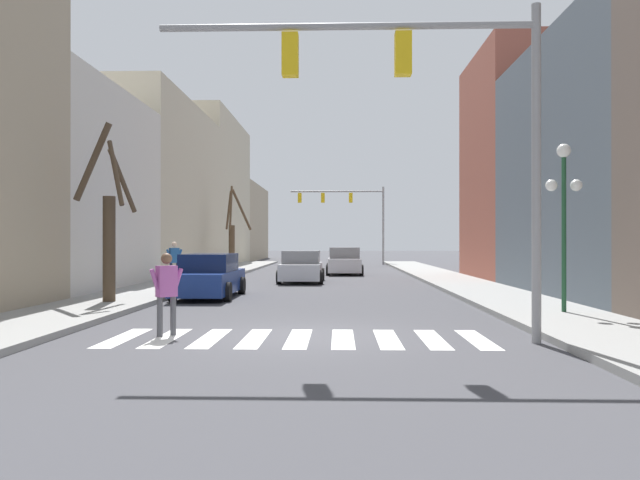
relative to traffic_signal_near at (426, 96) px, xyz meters
name	(u,v)px	position (x,y,z in m)	size (l,w,h in m)	color
ground_plane	(300,336)	(-2.51, 0.78, -4.81)	(240.00, 240.00, 0.00)	#424247
sidewalk_left	(0,331)	(-8.88, 0.78, -4.74)	(2.93, 90.00, 0.15)	gray
sidewalk_right	(609,334)	(3.85, 0.78, -4.74)	(2.93, 90.00, 0.15)	gray
building_row_left	(159,189)	(-13.34, 27.82, 0.55)	(6.00, 69.08, 12.70)	tan
building_row_right	(632,140)	(8.32, 9.38, 0.62)	(6.00, 29.46, 11.90)	#66564C
crosswalk_stripes	(299,338)	(-2.51, 0.42, -4.81)	(7.65, 2.60, 0.01)	white
traffic_signal_near	(426,96)	(0.00, 0.00, 0.00)	(7.46, 0.28, 6.59)	gray
traffic_signal_far	(349,206)	(-0.82, 41.53, 0.22)	(8.10, 0.28, 6.71)	gray
street_lamp_right_corner	(564,193)	(4.15, 4.15, -1.57)	(0.95, 0.36, 4.37)	#1E4C2D
car_driving_toward_lane	(344,262)	(-1.36, 25.31, -4.05)	(2.18, 4.44, 1.62)	silver
car_parked_right_mid	(209,277)	(-6.27, 9.68, -4.08)	(2.04, 4.89, 1.54)	navy
car_parked_left_mid	(302,267)	(-3.50, 17.91, -4.09)	(2.15, 4.51, 1.53)	silver
pedestrian_waiting_at_curb	(167,287)	(-5.30, 0.71, -3.79)	(0.63, 0.54, 1.73)	#4C4C51
pedestrian_on_right_sidewalk	(174,258)	(-9.14, 15.73, -3.59)	(0.67, 0.56, 1.82)	#282D47
street_tree_right_near	(108,225)	(-8.74, 6.59, -2.32)	(1.81, 1.97, 5.48)	#473828
street_tree_right_far	(233,235)	(-8.62, 28.24, -2.42)	(1.84, 3.14, 5.45)	brown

